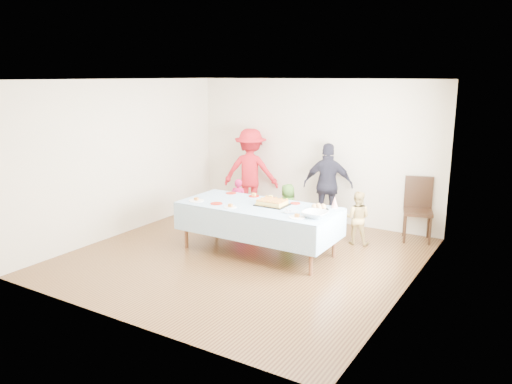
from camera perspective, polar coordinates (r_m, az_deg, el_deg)
ground at (r=7.86m, az=-1.40°, el=-7.37°), size 5.00×5.00×0.00m
room_walls at (r=7.40m, az=-1.11°, el=5.51°), size 5.04×5.04×2.72m
party_table at (r=7.82m, az=0.25°, el=-1.89°), size 2.50×1.10×0.78m
birthday_cake at (r=7.78m, az=1.86°, el=-1.24°), size 0.48×0.37×0.09m
rolls_tray at (r=7.56m, az=7.19°, el=-1.80°), size 0.30×0.30×0.09m
punch_bowl at (r=7.18m, az=6.76°, el=-2.54°), size 0.36×0.36×0.09m
party_hat at (r=7.71m, az=8.97°, el=-1.15°), size 0.11×0.11×0.18m
fork_pile at (r=7.37m, az=3.85°, el=-2.16°), size 0.24×0.18×0.07m
plate_red_far_a at (r=8.57m, az=-2.88°, el=-0.13°), size 0.18×0.18×0.01m
plate_red_far_b at (r=8.35m, az=-0.24°, el=-0.47°), size 0.18×0.18×0.01m
plate_red_far_c at (r=8.20m, az=1.70°, el=-0.74°), size 0.17×0.17×0.01m
plate_red_far_d at (r=7.91m, az=4.51°, el=-1.29°), size 0.16×0.16×0.01m
plate_red_near at (r=7.90m, az=-4.54°, el=-1.32°), size 0.19×0.19×0.01m
plate_white_left at (r=8.11m, az=-6.84°, el=-0.98°), size 0.25×0.25×0.01m
plate_white_mid at (r=7.67m, az=-2.95°, el=-1.73°), size 0.19×0.19×0.01m
plate_white_right at (r=7.14m, az=4.71°, el=-2.90°), size 0.23×0.23×0.01m
dining_chair at (r=8.94m, az=18.03°, el=-1.43°), size 0.58×0.58×1.08m
toddler_left at (r=9.52m, az=-2.02°, el=-1.00°), size 0.35×0.27×0.85m
toddler_mid at (r=8.94m, az=3.63°, el=-1.85°), size 0.50×0.40×0.89m
toddler_right at (r=8.46m, az=11.47°, el=-2.91°), size 0.50×0.42×0.90m
adult_left at (r=10.06m, az=-0.62°, el=2.34°), size 1.26×0.95×1.73m
adult_right at (r=9.31m, az=8.24°, el=0.78°), size 0.99×0.64×1.56m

